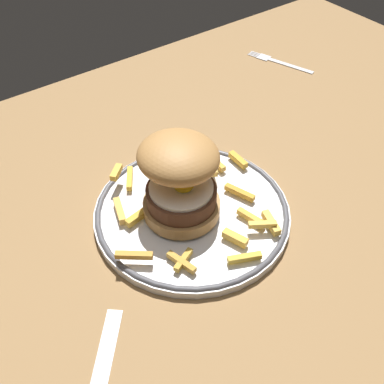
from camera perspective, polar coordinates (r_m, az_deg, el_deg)
The scene contains 5 objects.
ground_plane at distance 62.11cm, azimuth -1.29°, elevation -7.50°, with size 149.20×92.87×4.00cm, color olive.
dinner_plate at distance 63.07cm, azimuth 0.00°, elevation -2.43°, with size 26.83×26.83×1.60cm.
burger at distance 58.82cm, azimuth -1.52°, elevation 1.90°, with size 11.79×12.38×10.93cm.
fries_pile at distance 61.88cm, azimuth 0.72°, elevation -1.72°, with size 24.71×23.91×2.71cm.
fork at distance 98.80cm, azimuth 10.68°, elevation 15.62°, with size 5.99×14.07×0.36cm.
Camera 1 is at (-21.42, -31.45, 47.09)cm, focal length 42.98 mm.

